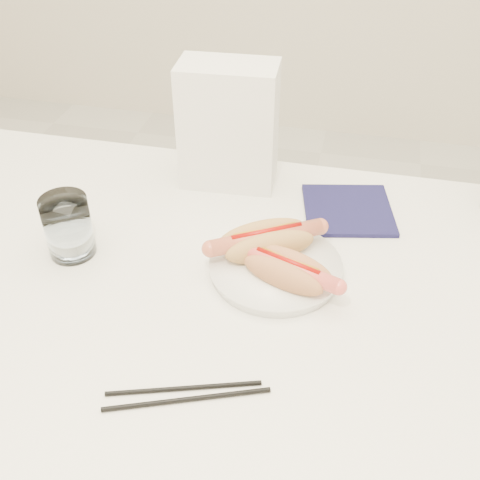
% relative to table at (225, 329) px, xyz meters
% --- Properties ---
extents(table, '(1.20, 0.80, 0.75)m').
position_rel_table_xyz_m(table, '(0.00, 0.00, 0.00)').
color(table, white).
rests_on(table, ground).
extents(plate, '(0.24, 0.24, 0.02)m').
position_rel_table_xyz_m(plate, '(0.06, 0.07, 0.07)').
color(plate, white).
rests_on(plate, table).
extents(hotdog_left, '(0.16, 0.13, 0.05)m').
position_rel_table_xyz_m(hotdog_left, '(0.04, 0.10, 0.10)').
color(hotdog_left, tan).
rests_on(hotdog_left, plate).
extents(hotdog_right, '(0.16, 0.10, 0.04)m').
position_rel_table_xyz_m(hotdog_right, '(0.08, 0.04, 0.10)').
color(hotdog_right, '#C37B4C').
rests_on(hotdog_right, plate).
extents(water_glass, '(0.07, 0.07, 0.10)m').
position_rel_table_xyz_m(water_glass, '(-0.26, 0.05, 0.11)').
color(water_glass, white).
rests_on(water_glass, table).
extents(chopstick_near, '(0.19, 0.08, 0.01)m').
position_rel_table_xyz_m(chopstick_near, '(-0.00, -0.18, 0.06)').
color(chopstick_near, black).
rests_on(chopstick_near, table).
extents(chopstick_far, '(0.18, 0.06, 0.01)m').
position_rel_table_xyz_m(chopstick_far, '(-0.01, -0.16, 0.06)').
color(chopstick_far, black).
rests_on(chopstick_far, table).
extents(napkin_box, '(0.17, 0.10, 0.22)m').
position_rel_table_xyz_m(napkin_box, '(-0.07, 0.31, 0.17)').
color(napkin_box, white).
rests_on(napkin_box, table).
extents(navy_napkin, '(0.18, 0.18, 0.01)m').
position_rel_table_xyz_m(navy_napkin, '(0.16, 0.26, 0.06)').
color(navy_napkin, '#14133D').
rests_on(navy_napkin, table).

